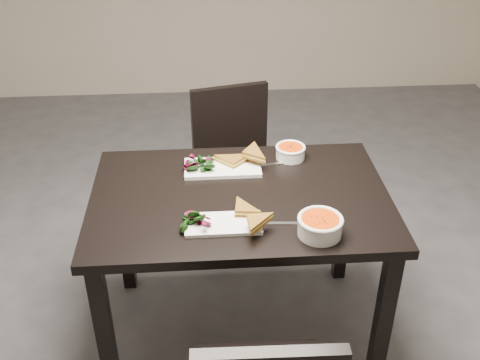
{
  "coord_description": "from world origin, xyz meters",
  "views": [
    {
      "loc": [
        0.0,
        -2.24,
        2.01
      ],
      "look_at": [
        0.14,
        -0.33,
        0.82
      ],
      "focal_mm": 42.67,
      "sensor_mm": 36.0,
      "label": 1
    }
  ],
  "objects_px": {
    "plate_near": "(223,224)",
    "plate_far": "(223,168)",
    "soup_bowl_near": "(320,225)",
    "table": "(240,215)",
    "soup_bowl_far": "(290,151)",
    "chair_far": "(236,157)"
  },
  "relations": [
    {
      "from": "table",
      "to": "plate_far",
      "type": "xyz_separation_m",
      "value": [
        -0.06,
        0.2,
        0.11
      ]
    },
    {
      "from": "chair_far",
      "to": "plate_far",
      "type": "bearing_deg",
      "value": -112.74
    },
    {
      "from": "table",
      "to": "soup_bowl_far",
      "type": "height_order",
      "value": "soup_bowl_far"
    },
    {
      "from": "table",
      "to": "plate_far",
      "type": "relative_size",
      "value": 3.68
    },
    {
      "from": "plate_near",
      "to": "plate_far",
      "type": "distance_m",
      "value": 0.41
    },
    {
      "from": "table",
      "to": "soup_bowl_far",
      "type": "relative_size",
      "value": 9.0
    },
    {
      "from": "plate_far",
      "to": "chair_far",
      "type": "bearing_deg",
      "value": 80.7
    },
    {
      "from": "plate_near",
      "to": "soup_bowl_far",
      "type": "xyz_separation_m",
      "value": [
        0.32,
        0.48,
        0.03
      ]
    },
    {
      "from": "soup_bowl_far",
      "to": "plate_near",
      "type": "bearing_deg",
      "value": -123.47
    },
    {
      "from": "soup_bowl_far",
      "to": "chair_far",
      "type": "bearing_deg",
      "value": 113.17
    },
    {
      "from": "soup_bowl_near",
      "to": "plate_far",
      "type": "relative_size",
      "value": 0.51
    },
    {
      "from": "soup_bowl_near",
      "to": "soup_bowl_far",
      "type": "height_order",
      "value": "soup_bowl_near"
    },
    {
      "from": "soup_bowl_far",
      "to": "table",
      "type": "bearing_deg",
      "value": -130.77
    },
    {
      "from": "soup_bowl_near",
      "to": "plate_far",
      "type": "distance_m",
      "value": 0.59
    },
    {
      "from": "plate_far",
      "to": "soup_bowl_near",
      "type": "bearing_deg",
      "value": -55.8
    },
    {
      "from": "chair_far",
      "to": "soup_bowl_far",
      "type": "relative_size",
      "value": 6.37
    },
    {
      "from": "table",
      "to": "soup_bowl_far",
      "type": "distance_m",
      "value": 0.4
    },
    {
      "from": "table",
      "to": "chair_far",
      "type": "distance_m",
      "value": 0.79
    },
    {
      "from": "plate_near",
      "to": "plate_far",
      "type": "height_order",
      "value": "plate_far"
    },
    {
      "from": "table",
      "to": "chair_far",
      "type": "bearing_deg",
      "value": 87.57
    },
    {
      "from": "plate_far",
      "to": "soup_bowl_far",
      "type": "bearing_deg",
      "value": 14.38
    },
    {
      "from": "chair_far",
      "to": "soup_bowl_far",
      "type": "xyz_separation_m",
      "value": [
        0.21,
        -0.49,
        0.3
      ]
    }
  ]
}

